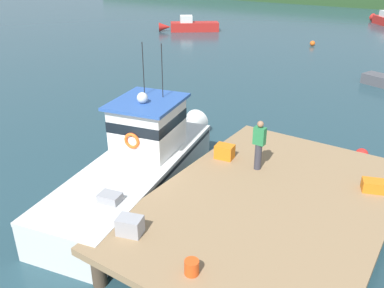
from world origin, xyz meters
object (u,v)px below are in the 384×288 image
at_px(crate_single_far, 225,152).
at_px(main_fishing_boat, 141,162).
at_px(deckhand_by_the_boat, 259,144).
at_px(crate_stack_near_edge, 130,226).
at_px(crate_single_by_cleat, 373,186).
at_px(mooring_buoy_outer, 312,43).
at_px(mooring_buoy_spare_mooring, 362,155).
at_px(bait_bucket, 192,267).
at_px(moored_boat_outer_mooring, 190,26).

bearing_deg(crate_single_far, main_fishing_boat, -148.06).
bearing_deg(deckhand_by_the_boat, crate_stack_near_edge, -103.44).
relative_size(crate_single_by_cleat, deckhand_by_the_boat, 0.37).
bearing_deg(crate_single_far, mooring_buoy_outer, 102.19).
bearing_deg(mooring_buoy_outer, crate_stack_near_edge, -79.51).
xyz_separation_m(main_fishing_boat, mooring_buoy_spare_mooring, (5.85, 6.35, -0.75)).
height_order(main_fishing_boat, mooring_buoy_spare_mooring, main_fishing_boat).
height_order(deckhand_by_the_boat, mooring_buoy_spare_mooring, deckhand_by_the_boat).
xyz_separation_m(crate_single_far, mooring_buoy_outer, (-5.50, 25.48, -1.21)).
distance_m(crate_single_far, bait_bucket, 5.56).
height_order(moored_boat_outer_mooring, mooring_buoy_outer, moored_boat_outer_mooring).
height_order(deckhand_by_the_boat, mooring_buoy_outer, deckhand_by_the_boat).
distance_m(crate_stack_near_edge, crate_single_by_cleat, 7.00).
distance_m(crate_single_far, deckhand_by_the_boat, 1.39).
xyz_separation_m(crate_stack_near_edge, mooring_buoy_outer, (-5.61, 30.30, -1.20)).
xyz_separation_m(main_fishing_boat, crate_single_far, (2.39, 1.49, 0.43)).
relative_size(deckhand_by_the_boat, moored_boat_outer_mooring, 0.28).
bearing_deg(bait_bucket, crate_single_far, 112.42).
xyz_separation_m(main_fishing_boat, deckhand_by_the_boat, (3.63, 1.42, 1.05)).
distance_m(bait_bucket, moored_boat_outer_mooring, 37.35).
distance_m(crate_single_by_cleat, mooring_buoy_spare_mooring, 4.58).
bearing_deg(moored_boat_outer_mooring, main_fishing_boat, -59.02).
bearing_deg(crate_single_by_cleat, crate_stack_near_edge, -129.75).
bearing_deg(crate_stack_near_edge, main_fishing_boat, 126.89).
xyz_separation_m(deckhand_by_the_boat, mooring_buoy_outer, (-6.74, 25.55, -1.83)).
height_order(crate_stack_near_edge, mooring_buoy_spare_mooring, crate_stack_near_edge).
bearing_deg(mooring_buoy_spare_mooring, crate_stack_near_edge, -109.08).
bearing_deg(mooring_buoy_spare_mooring, moored_boat_outer_mooring, 136.70).
bearing_deg(bait_bucket, crate_single_by_cleat, 66.63).
bearing_deg(bait_bucket, mooring_buoy_outer, 103.98).
xyz_separation_m(crate_stack_near_edge, crate_single_by_cleat, (4.48, 5.38, -0.06)).
xyz_separation_m(crate_stack_near_edge, mooring_buoy_spare_mooring, (3.35, 9.68, -1.17)).
distance_m(moored_boat_outer_mooring, mooring_buoy_spare_mooring, 30.55).
distance_m(crate_single_far, mooring_buoy_spare_mooring, 6.08).
distance_m(crate_single_far, moored_boat_outer_mooring, 31.93).
height_order(crate_stack_near_edge, bait_bucket, crate_stack_near_edge).
height_order(crate_single_by_cleat, bait_bucket, bait_bucket).
bearing_deg(deckhand_by_the_boat, crate_single_far, 176.60).
relative_size(main_fishing_boat, crate_single_far, 16.61).
bearing_deg(mooring_buoy_outer, deckhand_by_the_boat, -75.21).
xyz_separation_m(moored_boat_outer_mooring, mooring_buoy_spare_mooring, (22.24, -20.95, -0.29)).
bearing_deg(bait_bucket, mooring_buoy_spare_mooring, 82.40).
bearing_deg(moored_boat_outer_mooring, deckhand_by_the_boat, -52.28).
bearing_deg(deckhand_by_the_boat, mooring_buoy_outer, 104.79).
height_order(main_fishing_boat, bait_bucket, main_fishing_boat).
bearing_deg(crate_single_by_cleat, deckhand_by_the_boat, -169.28).
relative_size(main_fishing_boat, crate_stack_near_edge, 16.61).
distance_m(main_fishing_boat, deckhand_by_the_boat, 4.04).
relative_size(crate_single_by_cleat, mooring_buoy_outer, 1.32).
height_order(bait_bucket, mooring_buoy_outer, bait_bucket).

